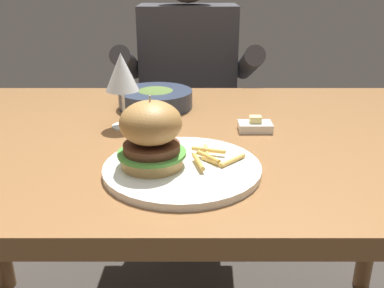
{
  "coord_description": "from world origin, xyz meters",
  "views": [
    {
      "loc": [
        0.03,
        -0.93,
        1.08
      ],
      "look_at": [
        0.03,
        -0.18,
        0.78
      ],
      "focal_mm": 40.0,
      "sensor_mm": 36.0,
      "label": 1
    }
  ],
  "objects_px": {
    "butter_dish": "(254,126)",
    "diner_person": "(187,114)",
    "soup_bowl": "(155,98)",
    "wine_glass": "(121,74)",
    "main_plate": "(181,168)",
    "burger_sandwich": "(150,134)"
  },
  "relations": [
    {
      "from": "butter_dish",
      "to": "diner_person",
      "type": "xyz_separation_m",
      "value": [
        -0.16,
        0.68,
        -0.19
      ]
    },
    {
      "from": "soup_bowl",
      "to": "wine_glass",
      "type": "bearing_deg",
      "value": -111.11
    },
    {
      "from": "main_plate",
      "to": "butter_dish",
      "type": "distance_m",
      "value": 0.28
    },
    {
      "from": "wine_glass",
      "to": "soup_bowl",
      "type": "height_order",
      "value": "wine_glass"
    },
    {
      "from": "wine_glass",
      "to": "soup_bowl",
      "type": "distance_m",
      "value": 0.2
    },
    {
      "from": "wine_glass",
      "to": "diner_person",
      "type": "height_order",
      "value": "diner_person"
    },
    {
      "from": "burger_sandwich",
      "to": "diner_person",
      "type": "bearing_deg",
      "value": 86.3
    },
    {
      "from": "wine_glass",
      "to": "butter_dish",
      "type": "xyz_separation_m",
      "value": [
        0.31,
        -0.03,
        -0.12
      ]
    },
    {
      "from": "wine_glass",
      "to": "soup_bowl",
      "type": "relative_size",
      "value": 0.88
    },
    {
      "from": "diner_person",
      "to": "soup_bowl",
      "type": "bearing_deg",
      "value": -99.85
    },
    {
      "from": "main_plate",
      "to": "diner_person",
      "type": "height_order",
      "value": "diner_person"
    },
    {
      "from": "wine_glass",
      "to": "butter_dish",
      "type": "distance_m",
      "value": 0.33
    },
    {
      "from": "butter_dish",
      "to": "diner_person",
      "type": "relative_size",
      "value": 0.07
    },
    {
      "from": "main_plate",
      "to": "wine_glass",
      "type": "distance_m",
      "value": 0.32
    },
    {
      "from": "main_plate",
      "to": "burger_sandwich",
      "type": "bearing_deg",
      "value": -177.51
    },
    {
      "from": "butter_dish",
      "to": "main_plate",
      "type": "bearing_deg",
      "value": -126.49
    },
    {
      "from": "burger_sandwich",
      "to": "butter_dish",
      "type": "xyz_separation_m",
      "value": [
        0.22,
        0.23,
        -0.06
      ]
    },
    {
      "from": "butter_dish",
      "to": "wine_glass",
      "type": "bearing_deg",
      "value": 174.9
    },
    {
      "from": "burger_sandwich",
      "to": "diner_person",
      "type": "height_order",
      "value": "diner_person"
    },
    {
      "from": "wine_glass",
      "to": "butter_dish",
      "type": "relative_size",
      "value": 2.29
    },
    {
      "from": "main_plate",
      "to": "wine_glass",
      "type": "height_order",
      "value": "wine_glass"
    },
    {
      "from": "wine_glass",
      "to": "soup_bowl",
      "type": "xyz_separation_m",
      "value": [
        0.06,
        0.16,
        -0.1
      ]
    }
  ]
}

